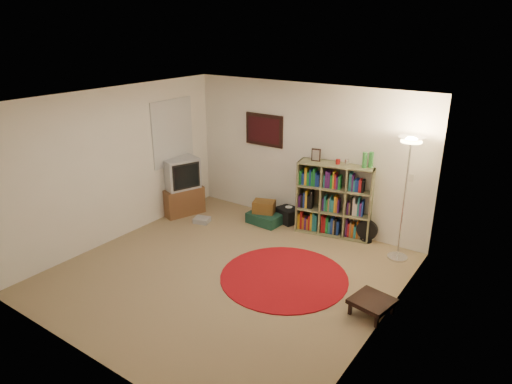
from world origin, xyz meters
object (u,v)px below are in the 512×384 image
at_px(suitcase, 264,218).
at_px(side_table, 372,302).
at_px(floor_lamp, 409,159).
at_px(bookshelf, 333,201).
at_px(floor_fan, 367,231).
at_px(tv_stand, 181,187).

height_order(suitcase, side_table, side_table).
distance_m(floor_lamp, side_table, 2.16).
xyz_separation_m(bookshelf, suitcase, (-1.19, -0.32, -0.51)).
bearing_deg(bookshelf, floor_fan, -9.37).
bearing_deg(suitcase, floor_lamp, 5.81).
xyz_separation_m(bookshelf, floor_fan, (0.62, 0.03, -0.41)).
xyz_separation_m(bookshelf, tv_stand, (-2.77, -0.79, -0.09)).
relative_size(floor_fan, suitcase, 0.64).
bearing_deg(side_table, floor_lamp, 97.38).
distance_m(floor_lamp, tv_stand, 4.18).
bearing_deg(floor_lamp, tv_stand, -172.01).
xyz_separation_m(floor_fan, side_table, (0.82, -1.87, -0.02)).
distance_m(bookshelf, floor_lamp, 1.59).
distance_m(bookshelf, tv_stand, 2.88).
height_order(floor_fan, tv_stand, tv_stand).
relative_size(bookshelf, floor_fan, 3.83).
xyz_separation_m(floor_fan, suitcase, (-1.81, -0.34, -0.10)).
relative_size(floor_fan, tv_stand, 0.36).
distance_m(bookshelf, suitcase, 1.33).
bearing_deg(side_table, suitcase, 149.84).
height_order(bookshelf, floor_lamp, floor_lamp).
distance_m(floor_fan, side_table, 2.04).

